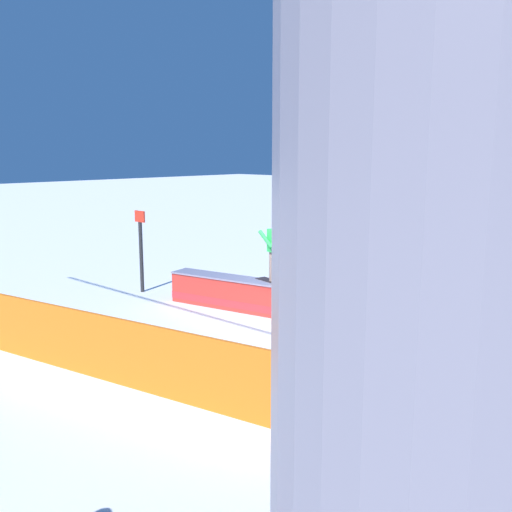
{
  "coord_description": "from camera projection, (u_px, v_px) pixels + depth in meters",
  "views": [
    {
      "loc": [
        -7.9,
        9.8,
        3.76
      ],
      "look_at": [
        0.15,
        1.03,
        1.57
      ],
      "focal_mm": 39.92,
      "sensor_mm": 36.0,
      "label": 1
    }
  ],
  "objects": [
    {
      "name": "snowboarder",
      "position": [
        277.0,
        249.0,
        12.98
      ],
      "size": [
        1.53,
        0.54,
        1.46
      ],
      "color": "black",
      "rests_on": "grind_box"
    },
    {
      "name": "safety_fence",
      "position": [
        105.0,
        348.0,
        9.39
      ],
      "size": [
        13.71,
        2.7,
        1.12
      ],
      "primitive_type": "cube",
      "rotation": [
        0.0,
        0.0,
        0.19
      ],
      "color": "orange",
      "rests_on": "ground_plane"
    },
    {
      "name": "trail_marker",
      "position": [
        141.0,
        249.0,
        15.27
      ],
      "size": [
        0.4,
        0.1,
        2.21
      ],
      "color": "#262628",
      "rests_on": "ground_plane"
    },
    {
      "name": "grind_box",
      "position": [
        291.0,
        303.0,
        12.97
      ],
      "size": [
        6.56,
        1.84,
        0.77
      ],
      "color": "red",
      "rests_on": "ground_plane"
    },
    {
      "name": "ground_plane",
      "position": [
        291.0,
        318.0,
        13.03
      ],
      "size": [
        120.0,
        120.0,
        0.0
      ],
      "primitive_type": "plane",
      "color": "white"
    }
  ]
}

